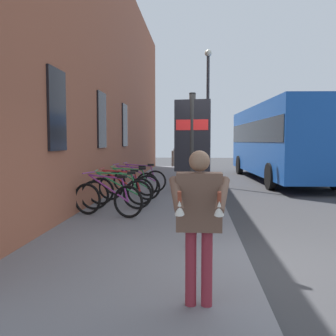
{
  "coord_description": "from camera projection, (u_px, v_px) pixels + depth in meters",
  "views": [
    {
      "loc": [
        -5.21,
        0.76,
        1.78
      ],
      "look_at": [
        2.96,
        1.37,
        1.2
      ],
      "focal_mm": 40.14,
      "sensor_mm": 36.0,
      "label": 1
    }
  ],
  "objects": [
    {
      "name": "bicycle_end_of_row",
      "position": [
        130.0,
        186.0,
        10.63
      ],
      "size": [
        0.48,
        1.77,
        0.97
      ],
      "color": "black",
      "rests_on": "sidewalk_pavement"
    },
    {
      "name": "bicycle_leaning_wall",
      "position": [
        108.0,
        199.0,
        8.32
      ],
      "size": [
        0.67,
        1.71,
        0.97
      ],
      "color": "black",
      "rests_on": "sidewalk_pavement"
    },
    {
      "name": "sidewalk_pavement",
      "position": [
        168.0,
        190.0,
        13.34
      ],
      "size": [
        24.0,
        3.5,
        0.12
      ],
      "primitive_type": "cube",
      "color": "slate",
      "rests_on": "ground"
    },
    {
      "name": "bicycle_far_end",
      "position": [
        140.0,
        180.0,
        12.35
      ],
      "size": [
        0.48,
        1.77,
        0.97
      ],
      "color": "black",
      "rests_on": "sidewalk_pavement"
    },
    {
      "name": "pedestrian_crossing_street",
      "position": [
        181.0,
        161.0,
        12.85
      ],
      "size": [
        0.26,
        0.63,
        1.65
      ],
      "color": "brown",
      "rests_on": "sidewalk_pavement"
    },
    {
      "name": "transit_info_sign",
      "position": [
        192.0,
        146.0,
        5.75
      ],
      "size": [
        0.17,
        0.56,
        2.4
      ],
      "color": "black",
      "rests_on": "sidewalk_pavement"
    },
    {
      "name": "bicycle_beside_lamp",
      "position": [
        116.0,
        194.0,
        9.16
      ],
      "size": [
        0.48,
        1.76,
        0.97
      ],
      "color": "black",
      "rests_on": "sidewalk_pavement"
    },
    {
      "name": "bicycle_under_window",
      "position": [
        131.0,
        183.0,
        11.57
      ],
      "size": [
        0.5,
        1.76,
        0.97
      ],
      "color": "black",
      "rests_on": "sidewalk_pavement"
    },
    {
      "name": "city_bus",
      "position": [
        279.0,
        138.0,
        17.03
      ],
      "size": [
        10.62,
        3.1,
        3.35
      ],
      "color": "#1951B2",
      "rests_on": "ground"
    },
    {
      "name": "bicycle_mid_rack",
      "position": [
        121.0,
        190.0,
        9.83
      ],
      "size": [
        0.48,
        1.77,
        0.97
      ],
      "color": "black",
      "rests_on": "sidewalk_pavement"
    },
    {
      "name": "station_facade",
      "position": [
        116.0,
        81.0,
        14.2
      ],
      "size": [
        22.0,
        0.65,
        8.12
      ],
      "color": "#9E563D",
      "rests_on": "ground"
    },
    {
      "name": "tourist_with_hotdogs",
      "position": [
        199.0,
        211.0,
        3.72
      ],
      "size": [
        0.53,
        0.61,
        1.57
      ],
      "color": "maroon",
      "rests_on": "sidewalk_pavement"
    },
    {
      "name": "street_lamp",
      "position": [
        208.0,
        105.0,
        14.89
      ],
      "size": [
        0.28,
        0.28,
        5.28
      ],
      "color": "#333338",
      "rests_on": "sidewalk_pavement"
    },
    {
      "name": "ground",
      "position": [
        255.0,
        201.0,
        11.15
      ],
      "size": [
        60.0,
        60.0,
        0.0
      ],
      "primitive_type": "plane",
      "color": "#38383A"
    }
  ]
}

